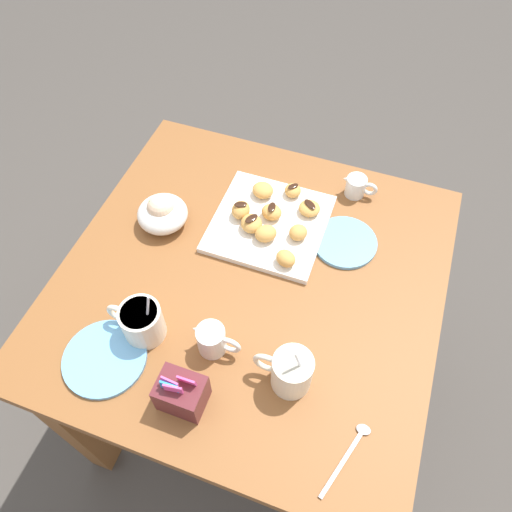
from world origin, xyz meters
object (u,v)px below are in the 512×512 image
coffee_mug_cream_right (141,321)px  beignet_8 (309,208)px  cream_pitcher_white (212,339)px  beignet_3 (293,190)px  pastry_plate_square (269,224)px  dining_table (251,308)px  saucer_sky_right (345,242)px  beignet_4 (286,258)px  beignet_0 (251,223)px  beignet_5 (272,212)px  sugar_caddy (182,393)px  chocolate_sauce_pitcher (356,186)px  saucer_sky_left (105,358)px  beignet_2 (298,232)px  coffee_mug_cream_left (291,371)px  beignet_1 (263,190)px  beignet_6 (267,234)px  ice_cream_bowl (162,212)px  beignet_7 (241,210)px

coffee_mug_cream_right → beignet_8: (-0.24, -0.43, -0.02)m
cream_pitcher_white → beignet_3: bearing=-93.9°
pastry_plate_square → beignet_3: bearing=-104.2°
dining_table → saucer_sky_right: 0.29m
saucer_sky_right → beignet_8: 0.12m
cream_pitcher_white → beignet_4: bearing=-107.8°
coffee_mug_cream_right → beignet_0: bearing=-110.2°
beignet_5 → cream_pitcher_white: bearing=89.4°
sugar_caddy → chocolate_sauce_pitcher: bearing=-106.4°
cream_pitcher_white → saucer_sky_right: bearing=-118.4°
pastry_plate_square → saucer_sky_left: 0.50m
dining_table → beignet_4: 0.20m
dining_table → beignet_3: size_ratio=19.89×
chocolate_sauce_pitcher → saucer_sky_left: 0.74m
pastry_plate_square → saucer_sky_left: size_ratio=1.57×
beignet_0 → beignet_3: (-0.06, -0.14, -0.00)m
beignet_2 → pastry_plate_square: bearing=-15.4°
coffee_mug_cream_left → beignet_1: 0.49m
coffee_mug_cream_right → saucer_sky_left: 0.11m
beignet_2 → beignet_6: beignet_6 is taller
ice_cream_bowl → sugar_caddy: bearing=120.7°
sugar_caddy → beignet_5: (-0.02, -0.49, -0.01)m
saucer_sky_left → cream_pitcher_white: bearing=-153.4°
beignet_4 → beignet_2: bearing=-93.4°
chocolate_sauce_pitcher → sugar_caddy: bearing=73.6°
coffee_mug_cream_left → beignet_0: size_ratio=2.67×
sugar_caddy → saucer_sky_right: sugar_caddy is taller
coffee_mug_cream_right → saucer_sky_right: coffee_mug_cream_right is taller
beignet_8 → beignet_4: bearing=87.1°
beignet_8 → coffee_mug_cream_right: bearing=60.8°
beignet_0 → beignet_7: size_ratio=1.05×
cream_pitcher_white → beignet_8: 0.42m
saucer_sky_right → beignet_5: (0.19, -0.01, 0.03)m
beignet_8 → saucer_sky_right: bearing=153.6°
saucer_sky_left → beignet_6: beignet_6 is taller
beignet_1 → beignet_7: beignet_7 is taller
sugar_caddy → dining_table: bearing=-94.3°
cream_pitcher_white → saucer_sky_left: bearing=26.6°
beignet_5 → ice_cream_bowl: bearing=21.2°
dining_table → ice_cream_bowl: size_ratio=7.02×
saucer_sky_right → beignet_3: beignet_3 is taller
beignet_6 → saucer_sky_left: bearing=61.5°
beignet_0 → beignet_8: bearing=-140.5°
saucer_sky_left → beignet_3: 0.60m
beignet_6 → beignet_8: bearing=-122.1°
sugar_caddy → beignet_5: bearing=-91.8°
saucer_sky_left → beignet_8: 0.59m
beignet_3 → saucer_sky_right: bearing=149.7°
beignet_5 → beignet_8: (-0.08, -0.05, -0.00)m
beignet_6 → beignet_8: 0.14m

